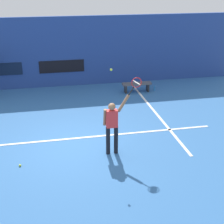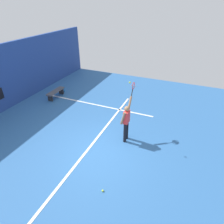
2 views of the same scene
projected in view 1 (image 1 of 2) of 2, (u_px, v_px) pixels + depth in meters
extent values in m
plane|color=#2D609E|center=(74.00, 144.00, 10.60)|extent=(18.00, 18.00, 0.00)
cube|color=navy|center=(61.00, 52.00, 15.65)|extent=(18.00, 0.20, 3.41)
cube|color=black|center=(62.00, 66.00, 15.81)|extent=(2.20, 0.03, 0.60)
cube|color=white|center=(73.00, 139.00, 10.97)|extent=(10.00, 0.10, 0.01)
cube|color=white|center=(156.00, 113.00, 13.04)|extent=(0.10, 7.00, 0.01)
cylinder|color=black|center=(108.00, 141.00, 9.88)|extent=(0.13, 0.13, 0.92)
cylinder|color=black|center=(116.00, 140.00, 9.93)|extent=(0.13, 0.13, 0.92)
cube|color=red|center=(112.00, 119.00, 9.62)|extent=(0.34, 0.20, 0.55)
sphere|color=#8C6647|center=(112.00, 107.00, 9.47)|extent=(0.22, 0.22, 0.22)
cylinder|color=#8C6647|center=(123.00, 103.00, 9.50)|extent=(0.38, 0.09, 0.54)
cylinder|color=#8C6647|center=(105.00, 117.00, 9.64)|extent=(0.09, 0.23, 0.58)
cylinder|color=black|center=(131.00, 91.00, 9.39)|extent=(0.19, 0.03, 0.27)
torus|color=red|center=(137.00, 82.00, 9.32)|extent=(0.43, 0.02, 0.43)
cylinder|color=silver|center=(137.00, 82.00, 9.32)|extent=(0.23, 0.27, 0.14)
sphere|color=#CCE033|center=(111.00, 70.00, 8.93)|extent=(0.07, 0.07, 0.07)
cube|color=#4C4C51|center=(137.00, 84.00, 15.26)|extent=(1.40, 0.36, 0.08)
cube|color=#262628|center=(125.00, 89.00, 15.25)|extent=(0.08, 0.32, 0.37)
cube|color=#262628|center=(148.00, 87.00, 15.45)|extent=(0.08, 0.32, 0.37)
cylinder|color=#338CD8|center=(154.00, 88.00, 15.54)|extent=(0.07, 0.07, 0.24)
sphere|color=#CCE033|center=(20.00, 165.00, 9.37)|extent=(0.07, 0.07, 0.07)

